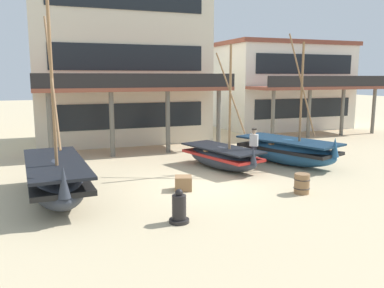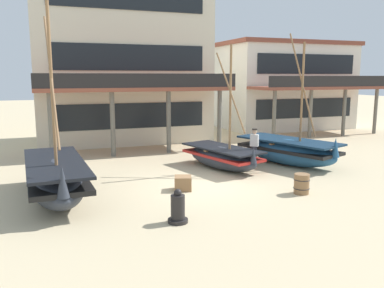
% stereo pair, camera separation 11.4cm
% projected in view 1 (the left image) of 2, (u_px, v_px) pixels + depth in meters
% --- Properties ---
extents(ground_plane, '(120.00, 120.00, 0.00)m').
position_uv_depth(ground_plane, '(201.00, 185.00, 14.90)').
color(ground_plane, '#CCB78E').
extents(fishing_boat_near_left, '(2.58, 4.31, 5.32)m').
position_uv_depth(fishing_boat_near_left, '(222.00, 156.00, 17.48)').
color(fishing_boat_near_left, '#2D333D').
rests_on(fishing_boat_near_left, ground).
extents(fishing_boat_centre_large, '(2.07, 5.52, 6.22)m').
position_uv_depth(fishing_boat_centre_large, '(56.00, 178.00, 13.08)').
color(fishing_boat_centre_large, '#2D333D').
rests_on(fishing_boat_centre_large, ground).
extents(fishing_boat_far_right, '(3.40, 5.17, 5.89)m').
position_uv_depth(fishing_boat_far_right, '(288.00, 150.00, 18.34)').
color(fishing_boat_far_right, '#23517A').
rests_on(fishing_boat_far_right, ground).
extents(fisherman_by_hull, '(0.41, 0.41, 1.68)m').
position_uv_depth(fisherman_by_hull, '(254.00, 147.00, 18.13)').
color(fisherman_by_hull, '#33333D').
rests_on(fisherman_by_hull, ground).
extents(capstan_winch, '(0.57, 0.57, 0.97)m').
position_uv_depth(capstan_winch, '(179.00, 209.00, 11.03)').
color(capstan_winch, black).
rests_on(capstan_winch, ground).
extents(wooden_barrel, '(0.56, 0.56, 0.70)m').
position_uv_depth(wooden_barrel, '(302.00, 184.00, 13.79)').
color(wooden_barrel, olive).
rests_on(wooden_barrel, ground).
extents(cargo_crate, '(0.76, 0.76, 0.50)m').
position_uv_depth(cargo_crate, '(183.00, 183.00, 14.23)').
color(cargo_crate, olive).
rests_on(cargo_crate, ground).
extents(harbor_building_main, '(10.67, 8.88, 10.07)m').
position_uv_depth(harbor_building_main, '(120.00, 60.00, 24.81)').
color(harbor_building_main, beige).
rests_on(harbor_building_main, ground).
extents(harbor_building_annex, '(9.99, 8.84, 6.59)m').
position_uv_depth(harbor_building_annex, '(283.00, 85.00, 31.29)').
color(harbor_building_annex, silver).
rests_on(harbor_building_annex, ground).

